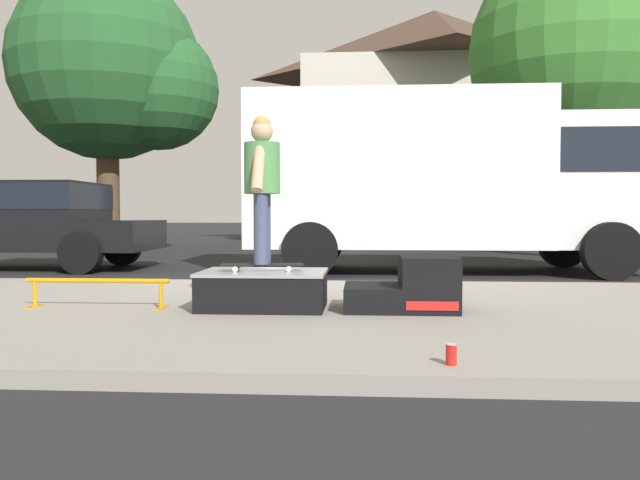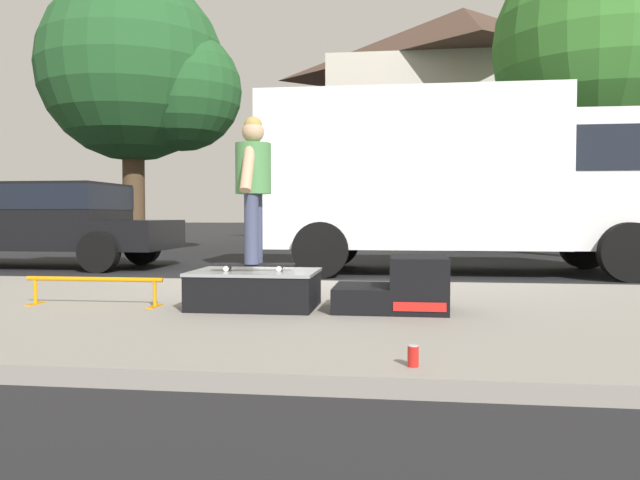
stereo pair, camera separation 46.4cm
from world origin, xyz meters
name	(u,v)px [view 2 (the right image)]	position (x,y,z in m)	size (l,w,h in m)	color
ground_plane	(278,284)	(0.00, 0.00, 0.00)	(140.00, 140.00, 0.00)	black
sidewalk_slab	(218,312)	(0.00, -3.00, 0.06)	(50.00, 5.00, 0.12)	gray
skate_box	(255,288)	(0.39, -3.05, 0.31)	(1.19, 0.85, 0.36)	black
kicker_ramp	(401,288)	(1.78, -3.05, 0.33)	(1.04, 0.77, 0.51)	black
grind_rail	(94,284)	(-1.21, -3.13, 0.33)	(1.40, 0.28, 0.28)	orange
skateboard	(254,265)	(0.38, -3.07, 0.53)	(0.80, 0.29, 0.07)	black
skater_kid	(253,177)	(0.38, -3.07, 1.37)	(0.34, 0.72, 1.40)	#3F4766
soda_can	(413,356)	(1.85, -5.23, 0.18)	(0.07, 0.07, 0.13)	red
box_truck	(465,175)	(2.86, 2.20, 1.70)	(6.91, 2.63, 3.05)	white
pickup_truck_black	(35,221)	(-5.22, 2.33, 0.89)	(5.70, 2.09, 1.61)	black
street_tree_main	(143,74)	(-4.86, 6.62, 4.62)	(5.21, 4.73, 7.14)	brown
street_tree_neighbour	(610,52)	(6.48, 6.34, 4.75)	(5.17, 4.70, 7.25)	brown
house_behind	(462,125)	(3.90, 14.14, 4.24)	(9.54, 8.22, 8.40)	beige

